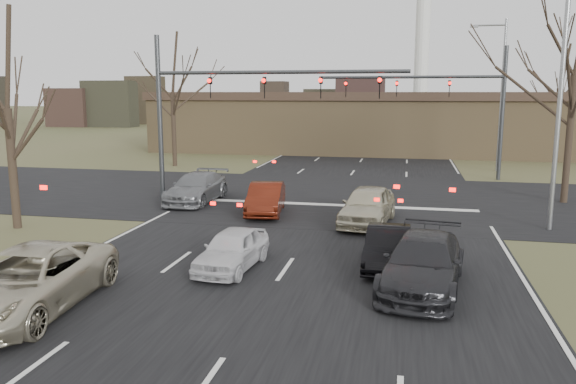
# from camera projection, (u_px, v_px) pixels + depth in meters

# --- Properties ---
(ground) EXTENTS (360.00, 360.00, 0.00)m
(ground) POSITION_uv_depth(u_px,v_px,m) (260.00, 306.00, 14.05)
(ground) COLOR #444B28
(ground) RESTS_ON ground
(road_main) EXTENTS (14.00, 300.00, 0.02)m
(road_main) POSITION_uv_depth(u_px,v_px,m) (380.00, 134.00, 71.83)
(road_main) COLOR black
(road_main) RESTS_ON ground
(road_cross) EXTENTS (200.00, 14.00, 0.02)m
(road_cross) POSITION_uv_depth(u_px,v_px,m) (335.00, 197.00, 28.49)
(road_cross) COLOR black
(road_cross) RESTS_ON ground
(building) EXTENTS (42.40, 10.40, 5.30)m
(building) POSITION_uv_depth(u_px,v_px,m) (391.00, 122.00, 49.77)
(building) COLOR olive
(building) RESTS_ON ground
(mast_arm_near) EXTENTS (12.12, 0.24, 8.00)m
(mast_arm_near) POSITION_uv_depth(u_px,v_px,m) (223.00, 97.00, 26.75)
(mast_arm_near) COLOR #383A3D
(mast_arm_near) RESTS_ON ground
(mast_arm_far) EXTENTS (11.12, 0.24, 8.00)m
(mast_arm_far) POSITION_uv_depth(u_px,v_px,m) (454.00, 97.00, 34.05)
(mast_arm_far) COLOR #383A3D
(mast_arm_far) RESTS_ON ground
(streetlight_right_near) EXTENTS (2.34, 0.25, 10.00)m
(streetlight_right_near) POSITION_uv_depth(u_px,v_px,m) (556.00, 84.00, 20.90)
(streetlight_right_near) COLOR gray
(streetlight_right_near) RESTS_ON ground
(streetlight_right_far) EXTENTS (2.34, 0.25, 10.00)m
(streetlight_right_far) POSITION_uv_depth(u_px,v_px,m) (499.00, 88.00, 37.17)
(streetlight_right_far) COLOR gray
(streetlight_right_far) RESTS_ON ground
(tree_left_near) EXTENTS (5.10, 5.10, 8.50)m
(tree_left_near) POSITION_uv_depth(u_px,v_px,m) (3.00, 58.00, 21.03)
(tree_left_near) COLOR black
(tree_left_near) RESTS_ON ground
(tree_left_far) EXTENTS (5.70, 5.70, 9.50)m
(tree_left_far) POSITION_uv_depth(u_px,v_px,m) (171.00, 63.00, 39.50)
(tree_left_far) COLOR black
(tree_left_far) RESTS_ON ground
(tree_right_far) EXTENTS (5.40, 5.40, 9.00)m
(tree_right_far) POSITION_uv_depth(u_px,v_px,m) (562.00, 70.00, 43.47)
(tree_right_far) COLOR black
(tree_right_far) RESTS_ON ground
(car_silver_suv) EXTENTS (2.89, 5.64, 1.52)m
(car_silver_suv) POSITION_uv_depth(u_px,v_px,m) (27.00, 281.00, 13.65)
(car_silver_suv) COLOR #B4AB91
(car_silver_suv) RESTS_ON ground
(car_white_sedan) EXTENTS (1.72, 3.68, 1.22)m
(car_white_sedan) POSITION_uv_depth(u_px,v_px,m) (232.00, 249.00, 16.96)
(car_white_sedan) COLOR silver
(car_white_sedan) RESTS_ON ground
(car_black_hatch) EXTENTS (1.38, 3.73, 1.22)m
(car_black_hatch) POSITION_uv_depth(u_px,v_px,m) (388.00, 247.00, 17.19)
(car_black_hatch) COLOR black
(car_black_hatch) RESTS_ON ground
(car_charcoal_sedan) EXTENTS (2.67, 5.16, 1.43)m
(car_charcoal_sedan) POSITION_uv_depth(u_px,v_px,m) (423.00, 263.00, 15.22)
(car_charcoal_sedan) COLOR black
(car_charcoal_sedan) RESTS_ON ground
(car_grey_ahead) EXTENTS (2.06, 4.89, 1.41)m
(car_grey_ahead) POSITION_uv_depth(u_px,v_px,m) (196.00, 188.00, 27.30)
(car_grey_ahead) COLOR slate
(car_grey_ahead) RESTS_ON ground
(car_red_ahead) EXTENTS (1.97, 4.23, 1.34)m
(car_red_ahead) POSITION_uv_depth(u_px,v_px,m) (266.00, 199.00, 24.69)
(car_red_ahead) COLOR #4E160B
(car_red_ahead) RESTS_ON ground
(car_silver_ahead) EXTENTS (2.34, 4.72, 1.55)m
(car_silver_ahead) POSITION_uv_depth(u_px,v_px,m) (368.00, 205.00, 22.67)
(car_silver_ahead) COLOR #B9B296
(car_silver_ahead) RESTS_ON ground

